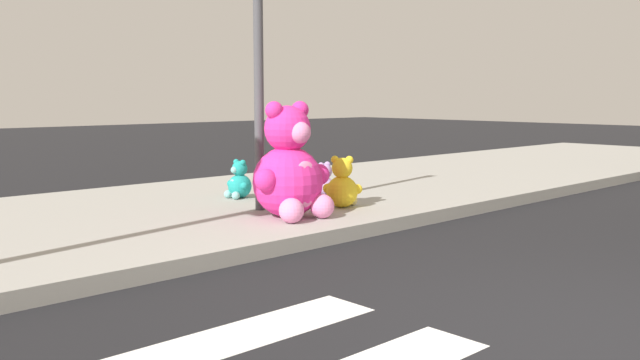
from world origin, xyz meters
name	(u,v)px	position (x,y,z in m)	size (l,w,h in m)	color
ground_plane	(600,352)	(0.00, 0.00, 0.00)	(60.00, 60.00, 0.00)	black
sidewalk	(147,218)	(0.00, 5.20, 0.07)	(28.00, 4.40, 0.15)	#9E9B93
sign_pole	(259,59)	(1.00, 4.40, 1.85)	(0.56, 0.11, 3.20)	#4C4C51
plush_pink_large	(290,171)	(0.95, 3.81, 0.65)	(0.96, 0.84, 1.24)	#F22D93
plush_yellow	(342,187)	(1.82, 3.89, 0.39)	(0.43, 0.43, 0.60)	yellow
plush_teal	(239,183)	(1.35, 5.29, 0.35)	(0.33, 0.38, 0.49)	teal
plush_lavender	(323,185)	(1.98, 4.39, 0.34)	(0.37, 0.34, 0.49)	#B28CD8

